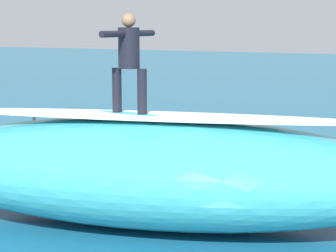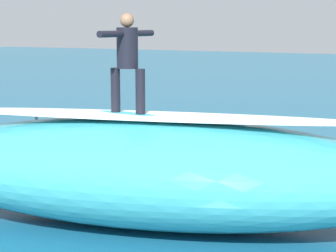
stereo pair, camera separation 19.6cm
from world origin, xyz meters
name	(u,v)px [view 1 (the left image)]	position (x,y,z in m)	size (l,w,h in m)	color
ground_plane	(191,183)	(0.00, 0.00, 0.00)	(120.00, 120.00, 0.00)	#196084
wave_crest	(155,171)	(-0.56, 2.78, 0.94)	(9.16, 3.17, 1.89)	teal
wave_foam_lip	(154,116)	(-0.56, 2.78, 1.93)	(7.78, 1.11, 0.08)	white
surfboard_riding	(130,115)	(-0.13, 2.89, 1.93)	(2.00, 0.52, 0.09)	#33B2D1
surfer_riding	(129,55)	(-0.13, 2.89, 2.97)	(0.68, 1.63, 1.72)	black
surfboard_paddling	(196,172)	(0.28, -0.90, 0.03)	(2.09, 0.51, 0.07)	#33B2D1
surfer_paddling	(195,163)	(0.37, -1.00, 0.20)	(1.31, 1.51, 0.32)	black
buoy_marker	(35,150)	(4.32, 0.06, 0.36)	(0.72, 0.72, 1.22)	red
foam_patch_near	(118,152)	(3.02, -1.82, 0.08)	(0.94, 0.63, 0.15)	white
foam_patch_mid	(162,159)	(1.52, -1.51, 0.09)	(0.81, 0.71, 0.18)	white
foam_patch_far	(269,166)	(-1.13, -2.06, 0.08)	(0.94, 0.88, 0.16)	white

